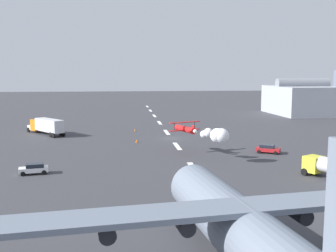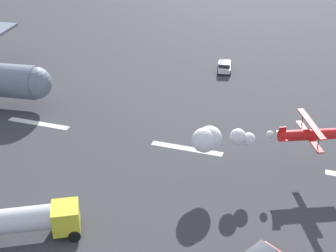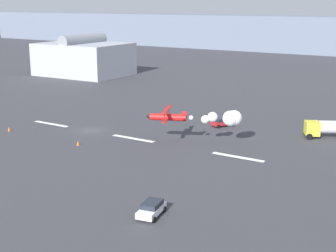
% 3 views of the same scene
% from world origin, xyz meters
% --- Properties ---
extents(runway_stripe_6, '(8.00, 0.90, 0.01)m').
position_xyz_m(runway_stripe_6, '(27.78, 0.00, 0.01)').
color(runway_stripe_6, white).
rests_on(runway_stripe_6, ground).
extents(runway_stripe_7, '(8.00, 0.90, 0.01)m').
position_xyz_m(runway_stripe_7, '(46.30, 0.00, 0.01)').
color(runway_stripe_7, white).
rests_on(runway_stripe_7, ground).
extents(stunt_biplane_red, '(13.79, 8.56, 2.37)m').
position_xyz_m(stunt_biplane_red, '(22.23, 3.58, 4.36)').
color(stunt_biplane_red, red).
extents(fuel_tanker_truck, '(8.62, 6.27, 2.90)m').
position_xyz_m(fuel_tanker_truck, '(36.25, 17.37, 1.74)').
color(fuel_tanker_truck, yellow).
rests_on(fuel_tanker_truck, ground).
extents(followme_car_yellow, '(2.61, 4.27, 1.52)m').
position_xyz_m(followme_car_yellow, '(28.53, -23.13, 0.81)').
color(followme_car_yellow, white).
rests_on(followme_car_yellow, ground).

